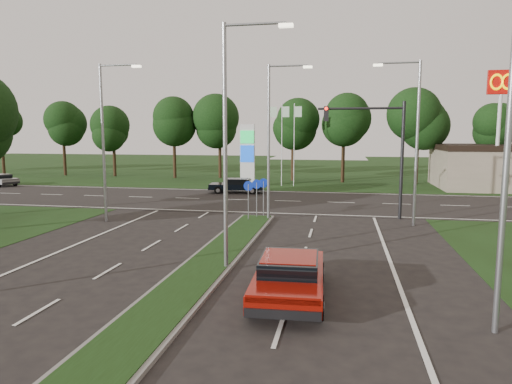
# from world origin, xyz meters

# --- Properties ---
(ground) EXTENTS (160.00, 160.00, 0.00)m
(ground) POSITION_xyz_m (0.00, 0.00, 0.00)
(ground) COLOR black
(ground) RESTS_ON ground
(verge_far) EXTENTS (160.00, 50.00, 0.02)m
(verge_far) POSITION_xyz_m (0.00, 55.00, 0.00)
(verge_far) COLOR black
(verge_far) RESTS_ON ground
(cross_road) EXTENTS (160.00, 12.00, 0.02)m
(cross_road) POSITION_xyz_m (0.00, 24.00, 0.00)
(cross_road) COLOR black
(cross_road) RESTS_ON ground
(median_kerb) EXTENTS (2.00, 26.00, 0.12)m
(median_kerb) POSITION_xyz_m (0.00, 4.00, 0.06)
(median_kerb) COLOR slate
(median_kerb) RESTS_ON ground
(streetlight_median_near) EXTENTS (2.53, 0.22, 9.00)m
(streetlight_median_near) POSITION_xyz_m (1.00, 6.00, 5.08)
(streetlight_median_near) COLOR gray
(streetlight_median_near) RESTS_ON ground
(streetlight_median_far) EXTENTS (2.53, 0.22, 9.00)m
(streetlight_median_far) POSITION_xyz_m (1.00, 16.00, 5.08)
(streetlight_median_far) COLOR gray
(streetlight_median_far) RESTS_ON ground
(streetlight_left_far) EXTENTS (2.53, 0.22, 9.00)m
(streetlight_left_far) POSITION_xyz_m (-8.30, 14.00, 5.08)
(streetlight_left_far) COLOR gray
(streetlight_left_far) RESTS_ON ground
(streetlight_right_far) EXTENTS (2.53, 0.22, 9.00)m
(streetlight_right_far) POSITION_xyz_m (8.80, 16.00, 5.08)
(streetlight_right_far) COLOR gray
(streetlight_right_far) RESTS_ON ground
(streetlight_right_near) EXTENTS (2.53, 0.22, 9.00)m
(streetlight_right_near) POSITION_xyz_m (8.80, 2.00, 5.08)
(streetlight_right_near) COLOR gray
(streetlight_right_near) RESTS_ON ground
(traffic_signal) EXTENTS (5.10, 0.42, 7.00)m
(traffic_signal) POSITION_xyz_m (7.19, 18.00, 4.65)
(traffic_signal) COLOR black
(traffic_signal) RESTS_ON ground
(median_signs) EXTENTS (1.16, 1.76, 2.38)m
(median_signs) POSITION_xyz_m (0.00, 16.40, 1.71)
(median_signs) COLOR gray
(median_signs) RESTS_ON ground
(gas_pylon) EXTENTS (5.80, 1.26, 8.00)m
(gas_pylon) POSITION_xyz_m (-3.79, 33.05, 3.20)
(gas_pylon) COLOR silver
(gas_pylon) RESTS_ON ground
(mcdonalds_sign) EXTENTS (2.20, 0.47, 10.40)m
(mcdonalds_sign) POSITION_xyz_m (18.00, 31.97, 7.99)
(mcdonalds_sign) COLOR silver
(mcdonalds_sign) RESTS_ON ground
(treeline_far) EXTENTS (6.00, 6.00, 9.90)m
(treeline_far) POSITION_xyz_m (0.10, 39.93, 6.83)
(treeline_far) COLOR black
(treeline_far) RESTS_ON ground
(red_sedan) EXTENTS (2.28, 5.10, 1.38)m
(red_sedan) POSITION_xyz_m (3.49, 3.47, 0.74)
(red_sedan) COLOR maroon
(red_sedan) RESTS_ON ground
(navy_sedan) EXTENTS (4.72, 2.23, 1.26)m
(navy_sedan) POSITION_xyz_m (-3.90, 28.00, 0.68)
(navy_sedan) COLOR black
(navy_sedan) RESTS_ON ground
(far_car_a) EXTENTS (4.39, 3.18, 1.16)m
(far_car_a) POSITION_xyz_m (-28.07, 28.99, 0.62)
(far_car_a) COLOR gray
(far_car_a) RESTS_ON ground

